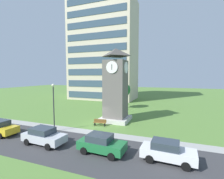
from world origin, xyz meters
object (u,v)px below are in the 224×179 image
(parked_car_green, at_px, (101,143))
(street_lamp, at_px, (54,102))
(parked_car_white, at_px, (167,151))
(park_bench, at_px, (100,122))
(clock_tower, at_px, (116,89))
(parked_car_yellow, at_px, (0,127))
(tree_streetside, at_px, (123,90))
(parked_car_silver, at_px, (44,136))

(parked_car_green, bearing_deg, street_lamp, 158.21)
(street_lamp, distance_m, parked_car_white, 14.10)
(park_bench, bearing_deg, clock_tower, 68.10)
(parked_car_green, bearing_deg, parked_car_white, 5.19)
(clock_tower, distance_m, parked_car_yellow, 15.63)
(clock_tower, xyz_separation_m, parked_car_white, (7.93, -9.89, -4.11))
(park_bench, bearing_deg, parked_car_white, -36.46)
(parked_car_green, bearing_deg, parked_car_yellow, -179.95)
(street_lamp, height_order, tree_streetside, street_lamp)
(parked_car_yellow, distance_m, parked_car_green, 13.20)
(clock_tower, xyz_separation_m, park_bench, (-1.25, -3.11, -4.51))
(parked_car_yellow, bearing_deg, parked_car_silver, -2.74)
(street_lamp, bearing_deg, parked_car_yellow, -149.01)
(parked_car_white, bearing_deg, tree_streetside, 116.56)
(clock_tower, distance_m, parked_car_silver, 12.18)
(clock_tower, distance_m, parked_car_green, 11.42)
(park_bench, xyz_separation_m, parked_car_silver, (-2.73, -7.64, 0.40))
(tree_streetside, distance_m, parked_car_yellow, 22.21)
(parked_car_white, bearing_deg, parked_car_silver, -175.89)
(parked_car_yellow, bearing_deg, tree_streetside, 65.60)
(street_lamp, xyz_separation_m, parked_car_silver, (1.64, -3.51, -2.84))
(parked_car_green, bearing_deg, tree_streetside, 101.63)
(tree_streetside, bearing_deg, parked_car_white, -63.44)
(park_bench, height_order, tree_streetside, tree_streetside)
(park_bench, xyz_separation_m, parked_car_green, (3.55, -7.29, 0.40))
(tree_streetside, xyz_separation_m, parked_car_silver, (-2.16, -20.36, -3.11))
(clock_tower, distance_m, street_lamp, 9.26)
(parked_car_silver, xyz_separation_m, parked_car_white, (11.91, 0.86, -0.00))
(parked_car_silver, xyz_separation_m, parked_car_green, (6.28, 0.34, -0.00))
(parked_car_green, xyz_separation_m, parked_car_white, (5.63, 0.51, -0.00))
(tree_streetside, bearing_deg, clock_tower, -79.26)
(street_lamp, bearing_deg, park_bench, 43.37)
(parked_car_white, bearing_deg, street_lamp, 168.92)
(parked_car_yellow, bearing_deg, parked_car_green, 0.05)
(street_lamp, bearing_deg, tree_streetside, 77.30)
(park_bench, bearing_deg, street_lamp, -136.63)
(clock_tower, relative_size, street_lamp, 1.85)
(clock_tower, height_order, parked_car_green, clock_tower)
(parked_car_yellow, bearing_deg, park_bench, 37.10)
(street_lamp, distance_m, tree_streetside, 17.28)
(street_lamp, relative_size, parked_car_silver, 1.31)
(park_bench, distance_m, tree_streetside, 13.21)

